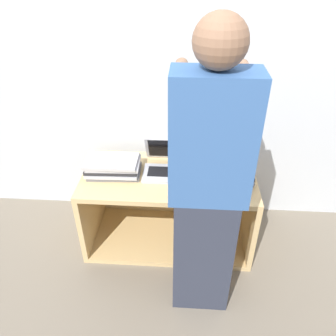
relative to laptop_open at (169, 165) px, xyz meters
The scene contains 7 objects.
ground_plane 0.74m from the laptop_open, 90.00° to the right, with size 12.00×12.00×0.00m, color #756B5B.
wall_back 0.66m from the laptop_open, 90.00° to the left, with size 8.00×0.05×2.40m.
cart 0.35m from the laptop_open, 90.00° to the left, with size 1.21×0.61×0.60m.
laptop_open is the anchor object (origin of this frame).
laptop_stack_left 0.39m from the laptop_open, behind, with size 0.38×0.24×0.11m.
laptop_stack_right 0.39m from the laptop_open, ahead, with size 0.38×0.25×0.14m.
person 0.65m from the laptop_open, 67.50° to the right, with size 0.40×0.53×1.73m.
Camera 1 is at (0.12, -1.56, 1.91)m, focal length 35.00 mm.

